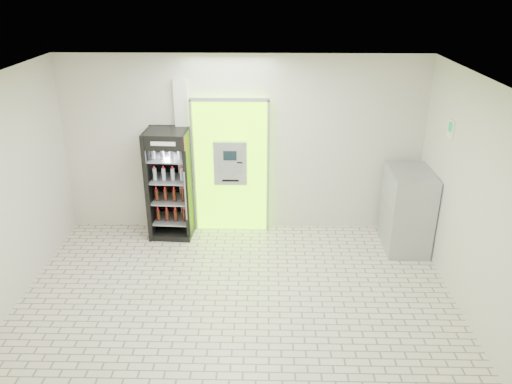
{
  "coord_description": "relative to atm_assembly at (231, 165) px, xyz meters",
  "views": [
    {
      "loc": [
        0.38,
        -5.44,
        4.1
      ],
      "look_at": [
        0.25,
        1.2,
        1.22
      ],
      "focal_mm": 35.0,
      "sensor_mm": 36.0,
      "label": 1
    }
  ],
  "objects": [
    {
      "name": "room_shell",
      "position": [
        0.2,
        -2.41,
        0.67
      ],
      "size": [
        6.0,
        6.0,
        6.0
      ],
      "color": "beige",
      "rests_on": "ground"
    },
    {
      "name": "beverage_cooler",
      "position": [
        -1.0,
        -0.22,
        -0.29
      ],
      "size": [
        0.72,
        0.68,
        1.85
      ],
      "rotation": [
        0.0,
        0.0,
        -0.05
      ],
      "color": "black",
      "rests_on": "ground"
    },
    {
      "name": "steel_cabinet",
      "position": [
        2.86,
        -0.58,
        -0.52
      ],
      "size": [
        0.68,
        1.0,
        1.31
      ],
      "rotation": [
        0.0,
        0.0,
        -0.03
      ],
      "color": "#999BA0",
      "rests_on": "ground"
    },
    {
      "name": "atm_assembly",
      "position": [
        0.0,
        0.0,
        0.0
      ],
      "size": [
        1.3,
        0.24,
        2.33
      ],
      "color": "#81FF00",
      "rests_on": "ground"
    },
    {
      "name": "exit_sign",
      "position": [
        3.19,
        -1.01,
        0.95
      ],
      "size": [
        0.02,
        0.22,
        0.26
      ],
      "color": "white",
      "rests_on": "room_shell"
    },
    {
      "name": "pillar",
      "position": [
        -0.78,
        0.04,
        0.13
      ],
      "size": [
        0.22,
        0.11,
        2.6
      ],
      "color": "silver",
      "rests_on": "ground"
    },
    {
      "name": "ground",
      "position": [
        0.2,
        -2.41,
        -1.17
      ],
      "size": [
        6.0,
        6.0,
        0.0
      ],
      "primitive_type": "plane",
      "color": "beige",
      "rests_on": "ground"
    }
  ]
}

